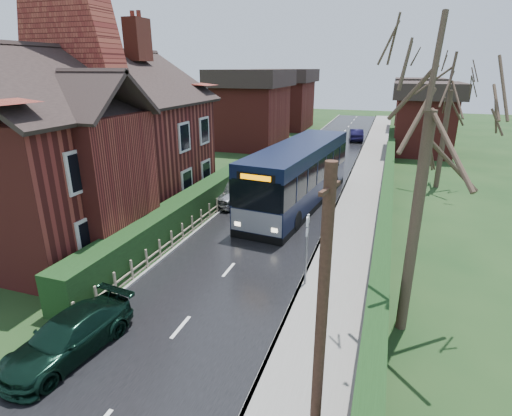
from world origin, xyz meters
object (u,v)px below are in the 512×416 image
(brick_house, at_px, (85,140))
(car_green, at_px, (69,337))
(telegraph_pole, at_px, (321,327))
(bus_stop_sign, at_px, (307,240))
(bus, at_px, (298,176))
(car_silver, at_px, (237,191))

(brick_house, bearing_deg, car_green, -54.34)
(car_green, xyz_separation_m, telegraph_pole, (7.18, -0.93, 2.63))
(brick_house, xyz_separation_m, car_green, (6.35, -8.85, -3.79))
(bus_stop_sign, bearing_deg, bus, 101.35)
(brick_house, distance_m, telegraph_pole, 16.74)
(brick_house, xyz_separation_m, bus, (9.53, 6.10, -2.58))
(bus, height_order, car_silver, bus)
(bus_stop_sign, height_order, telegraph_pole, telegraph_pole)
(bus, bearing_deg, telegraph_pole, -69.60)
(car_silver, distance_m, bus_stop_sign, 10.44)
(car_green, bearing_deg, bus, 85.34)
(bus, bearing_deg, bus_stop_sign, -69.05)
(brick_house, xyz_separation_m, bus_stop_sign, (11.93, -3.05, -2.48))
(bus, relative_size, bus_stop_sign, 4.23)
(bus, distance_m, car_silver, 3.82)
(bus_stop_sign, bearing_deg, car_silver, 121.98)
(car_silver, bearing_deg, bus_stop_sign, -41.23)
(bus, bearing_deg, car_green, -95.76)
(car_silver, xyz_separation_m, bus_stop_sign, (6.00, -8.46, 1.17))
(bus, height_order, car_green, bus)
(bus, distance_m, car_green, 15.33)
(brick_house, xyz_separation_m, telegraph_pole, (13.53, -9.78, -1.16))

